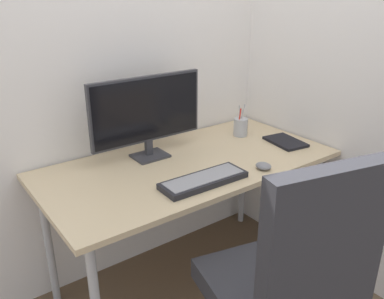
{
  "coord_description": "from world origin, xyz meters",
  "views": [
    {
      "loc": [
        -1.09,
        -1.5,
        1.56
      ],
      "look_at": [
        -0.04,
        -0.07,
        0.84
      ],
      "focal_mm": 37.5,
      "sensor_mm": 36.0,
      "label": 1
    }
  ],
  "objects_px": {
    "keyboard": "(204,180)",
    "notebook": "(285,142)",
    "office_chair": "(290,280)",
    "mouse": "(263,166)",
    "monitor": "(147,112)",
    "pen_holder": "(241,127)"
  },
  "relations": [
    {
      "from": "office_chair",
      "to": "mouse",
      "type": "distance_m",
      "value": 0.64
    },
    {
      "from": "keyboard",
      "to": "pen_holder",
      "type": "height_order",
      "value": "pen_holder"
    },
    {
      "from": "mouse",
      "to": "pen_holder",
      "type": "relative_size",
      "value": 0.42
    },
    {
      "from": "office_chair",
      "to": "monitor",
      "type": "distance_m",
      "value": 1.04
    },
    {
      "from": "monitor",
      "to": "mouse",
      "type": "relative_size",
      "value": 7.7
    },
    {
      "from": "keyboard",
      "to": "mouse",
      "type": "bearing_deg",
      "value": -9.46
    },
    {
      "from": "monitor",
      "to": "keyboard",
      "type": "distance_m",
      "value": 0.47
    },
    {
      "from": "monitor",
      "to": "keyboard",
      "type": "bearing_deg",
      "value": -84.36
    },
    {
      "from": "mouse",
      "to": "notebook",
      "type": "bearing_deg",
      "value": 17.79
    },
    {
      "from": "keyboard",
      "to": "pen_holder",
      "type": "distance_m",
      "value": 0.67
    },
    {
      "from": "keyboard",
      "to": "pen_holder",
      "type": "relative_size",
      "value": 2.19
    },
    {
      "from": "pen_holder",
      "to": "monitor",
      "type": "bearing_deg",
      "value": 175.59
    },
    {
      "from": "keyboard",
      "to": "mouse",
      "type": "height_order",
      "value": "mouse"
    },
    {
      "from": "notebook",
      "to": "monitor",
      "type": "bearing_deg",
      "value": 166.33
    },
    {
      "from": "keyboard",
      "to": "notebook",
      "type": "distance_m",
      "value": 0.69
    },
    {
      "from": "pen_holder",
      "to": "notebook",
      "type": "bearing_deg",
      "value": -64.08
    },
    {
      "from": "office_chair",
      "to": "pen_holder",
      "type": "height_order",
      "value": "office_chair"
    },
    {
      "from": "office_chair",
      "to": "pen_holder",
      "type": "bearing_deg",
      "value": 56.9
    },
    {
      "from": "office_chair",
      "to": "notebook",
      "type": "relative_size",
      "value": 4.79
    },
    {
      "from": "keyboard",
      "to": "notebook",
      "type": "relative_size",
      "value": 1.81
    },
    {
      "from": "office_chair",
      "to": "notebook",
      "type": "distance_m",
      "value": 1.0
    },
    {
      "from": "office_chair",
      "to": "keyboard",
      "type": "distance_m",
      "value": 0.58
    }
  ]
}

